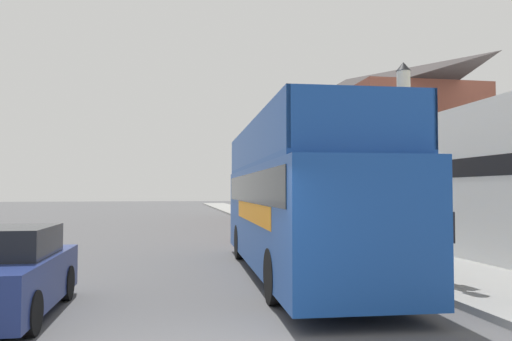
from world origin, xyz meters
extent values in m
plane|color=#4C4C4F|center=(0.00, 21.00, 0.00)|extent=(144.00, 144.00, 0.00)
cube|color=gray|center=(6.35, 18.00, 0.07)|extent=(3.31, 108.00, 0.14)
cube|color=black|center=(8.06, 6.02, 2.80)|extent=(0.12, 13.25, 0.55)
cube|color=brown|center=(11.01, 25.06, 3.52)|extent=(6.00, 22.07, 7.05)
pyramid|color=#383333|center=(11.01, 25.06, 8.26)|extent=(6.00, 22.07, 2.42)
cube|color=#19479E|center=(2.75, 6.17, 1.49)|extent=(2.87, 10.54, 2.41)
cube|color=orange|center=(2.73, 5.65, 1.61)|extent=(2.72, 5.84, 0.45)
cube|color=black|center=(2.75, 6.17, 2.20)|extent=(2.87, 9.70, 0.70)
cube|color=#19479E|center=(2.75, 6.17, 2.75)|extent=(2.84, 9.70, 0.10)
cube|color=#19479E|center=(1.54, 6.22, 3.30)|extent=(0.41, 9.62, 1.00)
cube|color=#19479E|center=(3.96, 6.13, 3.30)|extent=(0.41, 9.62, 1.00)
cube|color=#19479E|center=(2.58, 1.40, 3.30)|extent=(2.49, 0.16, 1.00)
cube|color=#19479E|center=(2.89, 10.25, 3.30)|extent=(2.54, 1.55, 1.00)
cylinder|color=black|center=(1.74, 9.45, 0.52)|extent=(0.32, 1.06, 1.05)
cylinder|color=black|center=(3.99, 9.37, 0.52)|extent=(0.32, 1.06, 1.05)
cylinder|color=black|center=(1.52, 3.18, 0.52)|extent=(0.32, 1.06, 1.05)
cylinder|color=black|center=(3.76, 3.10, 0.52)|extent=(0.32, 1.06, 1.05)
cube|color=maroon|center=(3.56, 13.97, 0.51)|extent=(2.02, 4.29, 0.68)
cube|color=black|center=(3.55, 13.85, 1.08)|extent=(1.68, 2.10, 0.46)
cylinder|color=black|center=(2.82, 15.32, 0.31)|extent=(0.24, 0.63, 0.62)
cylinder|color=black|center=(4.45, 15.22, 0.31)|extent=(0.24, 0.63, 0.62)
cylinder|color=black|center=(2.67, 12.72, 0.31)|extent=(0.24, 0.63, 0.62)
cylinder|color=black|center=(4.30, 12.63, 0.31)|extent=(0.24, 0.63, 0.62)
cube|color=black|center=(-3.28, 3.14, 1.26)|extent=(1.64, 1.89, 0.51)
cylinder|color=black|center=(-2.44, 1.80, 0.33)|extent=(0.21, 0.67, 0.67)
cylinder|color=black|center=(-2.42, 4.22, 0.33)|extent=(0.21, 0.67, 0.67)
cylinder|color=#232328|center=(5.33, 3.97, 0.57)|extent=(0.13, 0.13, 0.86)
cylinder|color=#232328|center=(5.50, 3.97, 0.57)|extent=(0.13, 0.13, 0.86)
cube|color=black|center=(5.42, 3.97, 1.33)|extent=(0.46, 0.25, 0.68)
sphere|color=tan|center=(5.42, 3.97, 1.79)|extent=(0.24, 0.24, 0.24)
cylinder|color=black|center=(5.07, 5.00, 2.34)|extent=(0.13, 0.13, 4.41)
cylinder|color=silver|center=(5.07, 5.00, 4.77)|extent=(0.32, 0.32, 0.45)
cone|color=black|center=(5.07, 5.00, 5.11)|extent=(0.35, 0.35, 0.22)
cylinder|color=black|center=(5.39, 12.08, 2.28)|extent=(0.13, 0.13, 4.28)
cylinder|color=silver|center=(5.39, 12.08, 4.64)|extent=(0.32, 0.32, 0.45)
cone|color=black|center=(5.39, 12.08, 4.98)|extent=(0.35, 0.35, 0.22)
camera|label=1|loc=(-0.44, -6.06, 2.14)|focal=35.00mm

